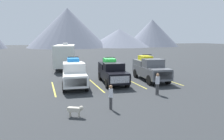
# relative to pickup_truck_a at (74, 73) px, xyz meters

# --- Properties ---
(ground_plane) EXTENTS (240.00, 240.00, 0.00)m
(ground_plane) POSITION_rel_pickup_truck_a_xyz_m (3.82, 0.49, -1.21)
(ground_plane) COLOR #2D3033
(pickup_truck_a) EXTENTS (2.55, 5.80, 2.61)m
(pickup_truck_a) POSITION_rel_pickup_truck_a_xyz_m (0.00, 0.00, 0.00)
(pickup_truck_a) COLOR white
(pickup_truck_a) RESTS_ON ground
(pickup_truck_b) EXTENTS (2.52, 5.64, 2.46)m
(pickup_truck_b) POSITION_rel_pickup_truck_a_xyz_m (3.67, 0.08, -0.08)
(pickup_truck_b) COLOR black
(pickup_truck_b) RESTS_ON ground
(pickup_truck_c) EXTENTS (2.61, 5.81, 2.61)m
(pickup_truck_c) POSITION_rel_pickup_truck_a_xyz_m (7.79, 0.05, 0.02)
(pickup_truck_c) COLOR #595B60
(pickup_truck_c) RESTS_ON ground
(lot_stripe_a) EXTENTS (0.12, 5.50, 0.01)m
(lot_stripe_a) POSITION_rel_pickup_truck_a_xyz_m (-1.86, -0.48, -1.20)
(lot_stripe_a) COLOR gold
(lot_stripe_a) RESTS_ON ground
(lot_stripe_b) EXTENTS (0.12, 5.50, 0.01)m
(lot_stripe_b) POSITION_rel_pickup_truck_a_xyz_m (1.93, -0.48, -1.20)
(lot_stripe_b) COLOR gold
(lot_stripe_b) RESTS_ON ground
(lot_stripe_c) EXTENTS (0.12, 5.50, 0.01)m
(lot_stripe_c) POSITION_rel_pickup_truck_a_xyz_m (5.72, -0.48, -1.20)
(lot_stripe_c) COLOR gold
(lot_stripe_c) RESTS_ON ground
(lot_stripe_d) EXTENTS (0.12, 5.50, 0.01)m
(lot_stripe_d) POSITION_rel_pickup_truck_a_xyz_m (9.50, -0.48, -1.20)
(lot_stripe_d) COLOR gold
(lot_stripe_d) RESTS_ON ground
(camper_trailer_a) EXTENTS (3.80, 8.66, 3.65)m
(camper_trailer_a) POSITION_rel_pickup_truck_a_xyz_m (0.41, 10.84, 0.72)
(camper_trailer_a) COLOR silver
(camper_trailer_a) RESTS_ON ground
(person_a) EXTENTS (0.22, 0.33, 1.53)m
(person_a) POSITION_rel_pickup_truck_a_xyz_m (1.16, -7.04, -0.32)
(person_a) COLOR #3F3F42
(person_a) RESTS_ON ground
(person_b) EXTENTS (0.36, 0.24, 1.67)m
(person_b) POSITION_rel_pickup_truck_a_xyz_m (5.60, -5.05, -0.24)
(person_b) COLOR #3F3F42
(person_b) RESTS_ON ground
(dog) EXTENTS (0.92, 0.60, 0.66)m
(dog) POSITION_rel_pickup_truck_a_xyz_m (-1.05, -7.60, -0.76)
(dog) COLOR beige
(dog) RESTS_ON ground
(mountain_ridge) EXTENTS (133.42, 36.54, 17.81)m
(mountain_ridge) POSITION_rel_pickup_truck_a_xyz_m (3.72, 77.75, 6.43)
(mountain_ridge) COLOR slate
(mountain_ridge) RESTS_ON ground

